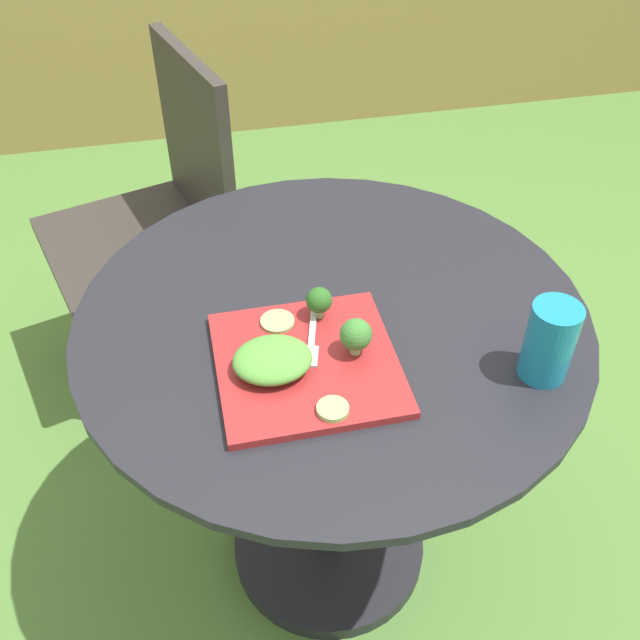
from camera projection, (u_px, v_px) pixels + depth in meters
name	position (u px, v px, depth m)	size (l,w,h in m)	color
ground_plane	(329.00, 548.00, 1.71)	(12.00, 12.00, 0.00)	#4C7533
patio_table	(331.00, 420.00, 1.40)	(0.87, 0.87, 0.74)	black
patio_chair	(163.00, 203.00, 1.87)	(0.55, 0.55, 0.90)	#332D28
salad_plate	(307.00, 363.00, 1.12)	(0.28, 0.28, 0.01)	maroon
drinking_glass	(548.00, 345.00, 1.07)	(0.07, 0.07, 0.13)	teal
fork	(312.00, 339.00, 1.14)	(0.06, 0.15, 0.00)	silver
lettuce_mound	(272.00, 360.00, 1.09)	(0.12, 0.10, 0.04)	#519338
broccoli_floret_0	(319.00, 301.00, 1.17)	(0.04, 0.04, 0.06)	#99B770
broccoli_floret_1	(356.00, 335.00, 1.10)	(0.05, 0.05, 0.06)	#99B770
cucumber_slice_0	(333.00, 409.00, 1.03)	(0.05, 0.05, 0.01)	#8EB766
cucumber_slice_1	(277.00, 321.00, 1.18)	(0.06, 0.06, 0.01)	#8EB766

